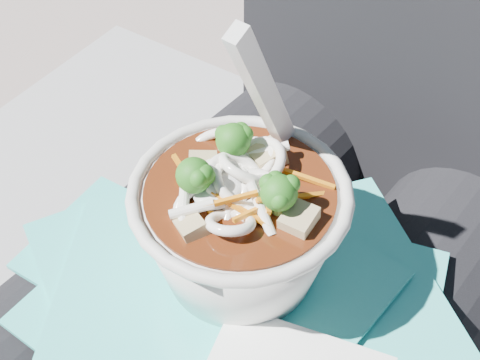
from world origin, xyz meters
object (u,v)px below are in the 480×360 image
Objects in this scene: plastic_bag at (219,297)px; udon_bowl at (240,219)px; person_body at (297,261)px; lap at (231,349)px.

udon_bowl is (-0.00, 0.03, 0.06)m from plastic_bag.
person_body reaches higher than plastic_bag.
person_body is 2.85× the size of plastic_bag.
person_body reaches higher than udon_bowl.
udon_bowl is at bearing -92.16° from person_body.
udon_bowl is at bearing 94.80° from plastic_bag.
udon_bowl reaches higher than lap.
lap is at bearing -90.00° from person_body.
lap is 0.48× the size of person_body.
udon_bowl reaches higher than plastic_bag.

